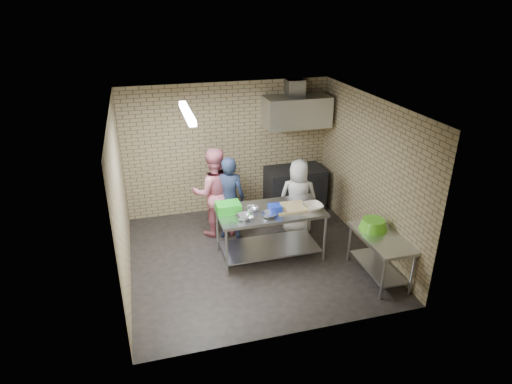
{
  "coord_description": "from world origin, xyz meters",
  "views": [
    {
      "loc": [
        -1.69,
        -6.34,
        4.22
      ],
      "look_at": [
        0.1,
        0.2,
        1.15
      ],
      "focal_mm": 30.67,
      "sensor_mm": 36.0,
      "label": 1
    }
  ],
  "objects_px": {
    "bottle_green": "(314,112)",
    "green_basin": "(373,224)",
    "green_crate": "(228,208)",
    "side_counter": "(379,256)",
    "prep_table": "(270,233)",
    "woman_white": "(298,197)",
    "bottle_red": "(296,113)",
    "woman_pink": "(214,192)",
    "stove": "(295,188)",
    "blue_tub": "(275,209)",
    "man_navy": "(229,198)"
  },
  "relations": [
    {
      "from": "bottle_red",
      "to": "green_crate",
      "type": "bearing_deg",
      "value": -135.08
    },
    {
      "from": "woman_white",
      "to": "green_basin",
      "type": "bearing_deg",
      "value": 137.06
    },
    {
      "from": "side_counter",
      "to": "green_crate",
      "type": "relative_size",
      "value": 3.0
    },
    {
      "from": "bottle_red",
      "to": "bottle_green",
      "type": "bearing_deg",
      "value": 0.0
    },
    {
      "from": "woman_white",
      "to": "woman_pink",
      "type": "bearing_deg",
      "value": 7.41
    },
    {
      "from": "stove",
      "to": "woman_white",
      "type": "height_order",
      "value": "woman_white"
    },
    {
      "from": "side_counter",
      "to": "prep_table",
      "type": "bearing_deg",
      "value": 145.0
    },
    {
      "from": "side_counter",
      "to": "bottle_green",
      "type": "height_order",
      "value": "bottle_green"
    },
    {
      "from": "green_basin",
      "to": "man_navy",
      "type": "height_order",
      "value": "man_navy"
    },
    {
      "from": "bottle_green",
      "to": "green_basin",
      "type": "bearing_deg",
      "value": -90.42
    },
    {
      "from": "side_counter",
      "to": "green_basin",
      "type": "distance_m",
      "value": 0.52
    },
    {
      "from": "blue_tub",
      "to": "woman_pink",
      "type": "height_order",
      "value": "woman_pink"
    },
    {
      "from": "bottle_green",
      "to": "woman_white",
      "type": "xyz_separation_m",
      "value": [
        -0.75,
        -1.25,
        -1.28
      ]
    },
    {
      "from": "bottle_red",
      "to": "woman_pink",
      "type": "distance_m",
      "value": 2.39
    },
    {
      "from": "bottle_red",
      "to": "woman_white",
      "type": "xyz_separation_m",
      "value": [
        -0.35,
        -1.25,
        -1.29
      ]
    },
    {
      "from": "man_navy",
      "to": "stove",
      "type": "bearing_deg",
      "value": -133.03
    },
    {
      "from": "prep_table",
      "to": "blue_tub",
      "type": "xyz_separation_m",
      "value": [
        0.05,
        -0.1,
        0.51
      ]
    },
    {
      "from": "side_counter",
      "to": "blue_tub",
      "type": "distance_m",
      "value": 1.85
    },
    {
      "from": "prep_table",
      "to": "blue_tub",
      "type": "height_order",
      "value": "blue_tub"
    },
    {
      "from": "woman_white",
      "to": "side_counter",
      "type": "bearing_deg",
      "value": 134.27
    },
    {
      "from": "prep_table",
      "to": "woman_white",
      "type": "height_order",
      "value": "woman_white"
    },
    {
      "from": "side_counter",
      "to": "bottle_green",
      "type": "xyz_separation_m",
      "value": [
        0.0,
        2.99,
        1.64
      ]
    },
    {
      "from": "man_navy",
      "to": "woman_pink",
      "type": "height_order",
      "value": "woman_pink"
    },
    {
      "from": "green_basin",
      "to": "woman_white",
      "type": "bearing_deg",
      "value": 116.15
    },
    {
      "from": "blue_tub",
      "to": "bottle_red",
      "type": "relative_size",
      "value": 1.11
    },
    {
      "from": "bottle_green",
      "to": "green_crate",
      "type": "bearing_deg",
      "value": -140.74
    },
    {
      "from": "green_crate",
      "to": "woman_white",
      "type": "height_order",
      "value": "woman_white"
    },
    {
      "from": "prep_table",
      "to": "side_counter",
      "type": "bearing_deg",
      "value": -35.0
    },
    {
      "from": "green_crate",
      "to": "blue_tub",
      "type": "bearing_deg",
      "value": -16.35
    },
    {
      "from": "prep_table",
      "to": "woman_white",
      "type": "relative_size",
      "value": 1.22
    },
    {
      "from": "bottle_green",
      "to": "woman_pink",
      "type": "bearing_deg",
      "value": -159.07
    },
    {
      "from": "bottle_red",
      "to": "woman_pink",
      "type": "relative_size",
      "value": 0.1
    },
    {
      "from": "stove",
      "to": "blue_tub",
      "type": "distance_m",
      "value": 2.12
    },
    {
      "from": "prep_table",
      "to": "woman_pink",
      "type": "relative_size",
      "value": 1.04
    },
    {
      "from": "green_basin",
      "to": "woman_pink",
      "type": "bearing_deg",
      "value": 140.65
    },
    {
      "from": "green_crate",
      "to": "man_navy",
      "type": "xyz_separation_m",
      "value": [
        0.16,
        0.71,
        -0.17
      ]
    },
    {
      "from": "woman_pink",
      "to": "side_counter",
      "type": "bearing_deg",
      "value": 138.5
    },
    {
      "from": "prep_table",
      "to": "bottle_red",
      "type": "distance_m",
      "value": 2.73
    },
    {
      "from": "stove",
      "to": "green_crate",
      "type": "height_order",
      "value": "green_crate"
    },
    {
      "from": "woman_white",
      "to": "man_navy",
      "type": "bearing_deg",
      "value": 14.55
    },
    {
      "from": "stove",
      "to": "green_basin",
      "type": "bearing_deg",
      "value": -80.24
    },
    {
      "from": "woman_pink",
      "to": "woman_white",
      "type": "relative_size",
      "value": 1.17
    },
    {
      "from": "blue_tub",
      "to": "man_navy",
      "type": "relative_size",
      "value": 0.12
    },
    {
      "from": "bottle_green",
      "to": "woman_white",
      "type": "height_order",
      "value": "bottle_green"
    },
    {
      "from": "green_basin",
      "to": "woman_white",
      "type": "height_order",
      "value": "woman_white"
    },
    {
      "from": "bottle_green",
      "to": "woman_white",
      "type": "bearing_deg",
      "value": -121.17
    },
    {
      "from": "green_crate",
      "to": "bottle_green",
      "type": "distance_m",
      "value": 3.04
    },
    {
      "from": "prep_table",
      "to": "side_counter",
      "type": "distance_m",
      "value": 1.85
    },
    {
      "from": "green_crate",
      "to": "green_basin",
      "type": "relative_size",
      "value": 0.87
    },
    {
      "from": "woman_pink",
      "to": "stove",
      "type": "bearing_deg",
      "value": -159.76
    }
  ]
}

